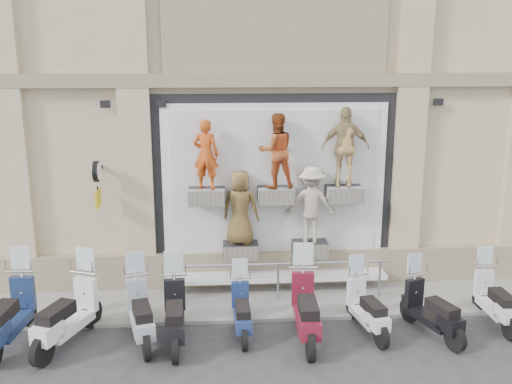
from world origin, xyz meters
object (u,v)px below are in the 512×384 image
Objects in this scene: scooter_e at (242,302)px; scooter_h at (433,300)px; clock_sign_bracket at (97,178)px; scooter_i at (496,290)px; scooter_c at (140,303)px; scooter_f at (306,298)px; guard_rail at (278,282)px; scooter_a at (8,303)px; scooter_d at (174,304)px; scooter_g at (368,299)px; scooter_b at (66,303)px.

scooter_e is 3.73m from scooter_h.
clock_sign_bracket is 8.66m from scooter_i.
scooter_c is 3.18m from scooter_f.
scooter_f reaches higher than scooter_i.
scooter_c is at bearing -150.62° from guard_rail.
guard_rail is 2.36× the size of scooter_a.
scooter_d reaches higher than scooter_h.
clock_sign_bracket reaches higher than scooter_h.
clock_sign_bracket is 0.51× the size of scooter_d.
scooter_i reaches higher than scooter_g.
scooter_d is 3.77m from scooter_g.
guard_rail is 4.52m from scooter_b.
guard_rail is at bearing 42.94° from scooter_b.
scooter_b is 1.20× the size of scooter_g.
guard_rail is at bearing 15.66° from scooter_c.
clock_sign_bracket reaches higher than scooter_a.
scooter_f is (5.62, -0.18, -0.00)m from scooter_a.
scooter_e reaches higher than guard_rail.
scooter_f is at bearing -4.42° from scooter_d.
scooter_a is 1.16× the size of scooter_h.
scooter_b is 1.15× the size of scooter_h.
scooter_d is at bearing 19.87° from scooter_b.
scooter_d reaches higher than scooter_i.
scooter_h is (7.02, -0.12, -0.11)m from scooter_b.
scooter_b is 0.99× the size of scooter_f.
scooter_c is (-2.82, -1.59, 0.34)m from guard_rail.
scooter_e is 1.27m from scooter_f.
clock_sign_bracket is 7.39m from scooter_h.
scooter_g is at bearing -3.75° from scooter_e.
clock_sign_bracket is 0.52× the size of scooter_c.
scooter_i is at bearing 6.09° from scooter_a.
scooter_b is 4.54m from scooter_f.
scooter_b reaches higher than scooter_e.
scooter_b is at bearing -178.68° from scooter_f.
scooter_i is at bearing -12.01° from scooter_c.
scooter_h is at bearing -20.06° from scooter_g.
scooter_b is 5.79m from scooter_g.
scooter_f is at bearing -16.62° from scooter_c.
scooter_a is 5.62m from scooter_f.
scooter_d is at bearing -170.05° from scooter_e.
scooter_h is at bearing -6.06° from scooter_e.
clock_sign_bracket is 0.48× the size of scooter_a.
scooter_a is 1.08m from scooter_b.
scooter_b is at bearing 168.75° from scooter_c.
scooter_i is at bearing 23.29° from scooter_b.
scooter_a reaches higher than scooter_f.
scooter_d reaches higher than guard_rail.
scooter_b is at bearing 159.96° from scooter_h.
guard_rail is 3.35m from scooter_h.
scooter_a is at bearing 159.52° from scooter_h.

